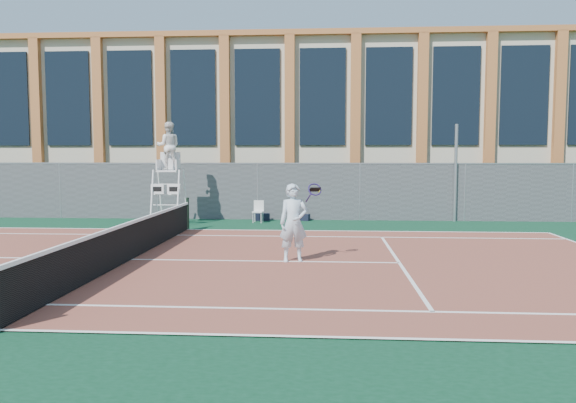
# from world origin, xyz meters

# --- Properties ---
(ground) EXTENTS (120.00, 120.00, 0.00)m
(ground) POSITION_xyz_m (0.00, 0.00, 0.00)
(ground) COLOR #233814
(apron) EXTENTS (36.00, 20.00, 0.01)m
(apron) POSITION_xyz_m (0.00, 1.00, 0.01)
(apron) COLOR #0B331C
(apron) RESTS_ON ground
(tennis_court) EXTENTS (23.77, 10.97, 0.02)m
(tennis_court) POSITION_xyz_m (0.00, 0.00, 0.02)
(tennis_court) COLOR brown
(tennis_court) RESTS_ON apron
(tennis_net) EXTENTS (0.10, 11.30, 1.10)m
(tennis_net) POSITION_xyz_m (0.00, 0.00, 0.54)
(tennis_net) COLOR black
(tennis_net) RESTS_ON ground
(fence) EXTENTS (40.00, 0.06, 2.20)m
(fence) POSITION_xyz_m (0.00, 8.80, 1.10)
(fence) COLOR #595E60
(fence) RESTS_ON ground
(hedge) EXTENTS (40.00, 1.40, 2.20)m
(hedge) POSITION_xyz_m (0.00, 10.00, 1.10)
(hedge) COLOR black
(hedge) RESTS_ON ground
(building) EXTENTS (45.00, 10.60, 8.22)m
(building) POSITION_xyz_m (0.00, 17.95, 4.15)
(building) COLOR beige
(building) RESTS_ON ground
(steel_pole) EXTENTS (0.12, 0.12, 3.71)m
(steel_pole) POSITION_xyz_m (9.61, 8.70, 1.86)
(steel_pole) COLOR #9EA0A5
(steel_pole) RESTS_ON ground
(umpire_chair) EXTENTS (1.06, 1.62, 3.78)m
(umpire_chair) POSITION_xyz_m (-1.04, 7.05, 2.76)
(umpire_chair) COLOR white
(umpire_chair) RESTS_ON ground
(plastic_chair) EXTENTS (0.42, 0.42, 0.83)m
(plastic_chair) POSITION_xyz_m (2.14, 7.86, 0.49)
(plastic_chair) COLOR silver
(plastic_chair) RESTS_ON apron
(sports_bag_near) EXTENTS (0.69, 0.39, 0.28)m
(sports_bag_near) POSITION_xyz_m (2.18, 8.40, 0.15)
(sports_bag_near) COLOR black
(sports_bag_near) RESTS_ON apron
(sports_bag_far) EXTENTS (0.68, 0.43, 0.25)m
(sports_bag_far) POSITION_xyz_m (3.74, 8.54, 0.14)
(sports_bag_far) COLOR black
(sports_bag_far) RESTS_ON apron
(tennis_player) EXTENTS (1.05, 0.74, 1.84)m
(tennis_player) POSITION_xyz_m (3.93, 0.02, 0.95)
(tennis_player) COLOR silver
(tennis_player) RESTS_ON tennis_court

